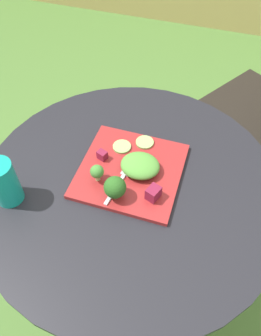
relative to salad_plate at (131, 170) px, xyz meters
name	(u,v)px	position (x,y,z in m)	size (l,w,h in m)	color
ground_plane	(130,279)	(0.01, -0.03, -0.76)	(12.00, 12.00, 0.00)	#4C7533
patio_table	(130,230)	(0.01, -0.03, -0.29)	(0.86, 0.86, 0.75)	black
salad_plate	(131,170)	(0.00, 0.00, 0.00)	(0.29, 0.29, 0.01)	maroon
drinking_glass	(5,184)	(-0.29, -0.18, 0.05)	(0.07, 0.07, 0.13)	#149989
fork	(121,180)	(-0.01, -0.05, 0.01)	(0.04, 0.15, 0.00)	silver
lettuce_mound	(140,166)	(0.03, 0.00, 0.03)	(0.11, 0.10, 0.04)	#519338
broccoli_floret_0	(97,172)	(-0.08, -0.06, 0.04)	(0.04, 0.04, 0.05)	#99B770
broccoli_floret_1	(115,187)	(-0.01, -0.10, 0.05)	(0.06, 0.06, 0.07)	#99B770
cucumber_slice_0	(144,142)	(0.01, 0.11, 0.01)	(0.05, 0.05, 0.01)	#8EB766
cucumber_slice_1	(122,147)	(-0.05, 0.07, 0.01)	(0.05, 0.05, 0.01)	#8EB766
beet_chunk_0	(153,193)	(0.09, -0.07, 0.03)	(0.04, 0.03, 0.04)	maroon
beet_chunk_1	(102,155)	(-0.09, 0.01, 0.02)	(0.03, 0.02, 0.03)	maroon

